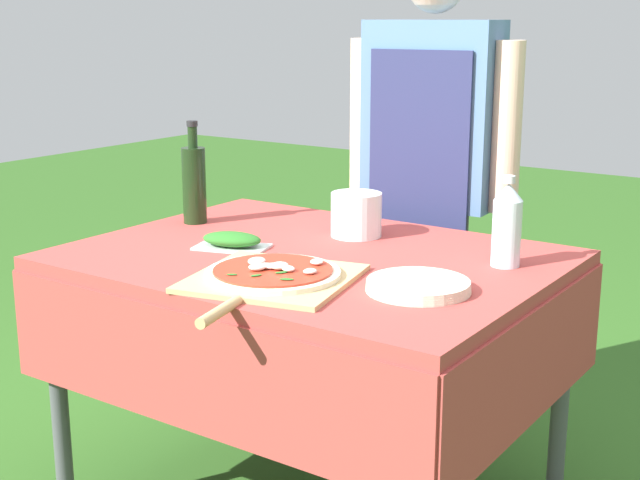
# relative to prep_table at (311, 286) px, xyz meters

# --- Properties ---
(prep_table) EXTENTS (1.23, 0.93, 0.75)m
(prep_table) POSITION_rel_prep_table_xyz_m (0.00, 0.00, 0.00)
(prep_table) COLOR #A83D38
(prep_table) RESTS_ON ground
(person_cook) EXTENTS (0.57, 0.21, 1.53)m
(person_cook) POSITION_rel_prep_table_xyz_m (-0.01, 0.66, 0.24)
(person_cook) COLOR #4C4C51
(person_cook) RESTS_ON ground
(pizza_on_peel) EXTENTS (0.43, 0.55, 0.05)m
(pizza_on_peel) POSITION_rel_prep_table_xyz_m (0.07, -0.26, 0.10)
(pizza_on_peel) COLOR tan
(pizza_on_peel) RESTS_ON prep_table
(oil_bottle) EXTENTS (0.07, 0.07, 0.30)m
(oil_bottle) POSITION_rel_prep_table_xyz_m (-0.49, 0.10, 0.21)
(oil_bottle) COLOR black
(oil_bottle) RESTS_ON prep_table
(water_bottle) EXTENTS (0.07, 0.07, 0.22)m
(water_bottle) POSITION_rel_prep_table_xyz_m (0.46, 0.18, 0.19)
(water_bottle) COLOR silver
(water_bottle) RESTS_ON prep_table
(herb_container) EXTENTS (0.21, 0.16, 0.04)m
(herb_container) POSITION_rel_prep_table_xyz_m (-0.21, -0.07, 0.11)
(herb_container) COLOR silver
(herb_container) RESTS_ON prep_table
(mixing_tub) EXTENTS (0.14, 0.14, 0.12)m
(mixing_tub) POSITION_rel_prep_table_xyz_m (-0.01, 0.23, 0.15)
(mixing_tub) COLOR silver
(mixing_tub) RESTS_ON prep_table
(plate_stack) EXTENTS (0.24, 0.24, 0.02)m
(plate_stack) POSITION_rel_prep_table_xyz_m (0.38, -0.13, 0.10)
(plate_stack) COLOR beige
(plate_stack) RESTS_ON prep_table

